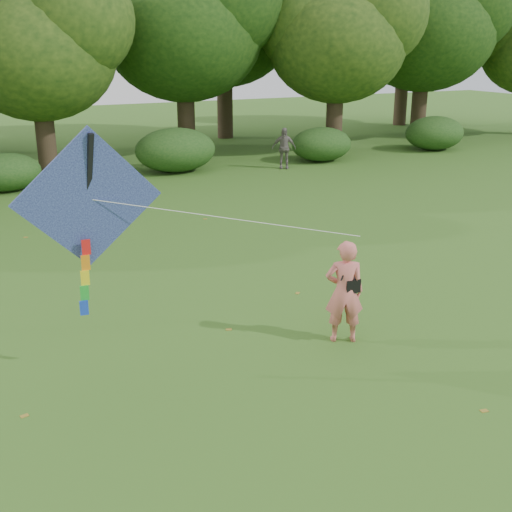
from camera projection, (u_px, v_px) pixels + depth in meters
name	position (u px, v px, depth m)	size (l,w,h in m)	color
ground	(349.00, 363.00, 11.25)	(100.00, 100.00, 0.00)	#265114
man_kite_flyer	(344.00, 292.00, 11.80)	(0.72, 0.47, 1.96)	#D56A64
bystander_right	(284.00, 148.00, 28.18)	(1.05, 0.44, 1.80)	slate
crossbody_bag	(351.00, 285.00, 11.78)	(0.43, 0.20, 0.74)	black
flying_kite	(89.00, 202.00, 10.13)	(5.78, 1.28, 3.14)	#2742AC
tree_line	(109.00, 36.00, 29.69)	(54.70, 15.30, 9.48)	#3A2D1E
shrub_band	(90.00, 160.00, 25.70)	(39.15, 3.22, 1.88)	#264919
fallen_leaves	(224.00, 326.00, 12.69)	(11.97, 14.16, 0.01)	olive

